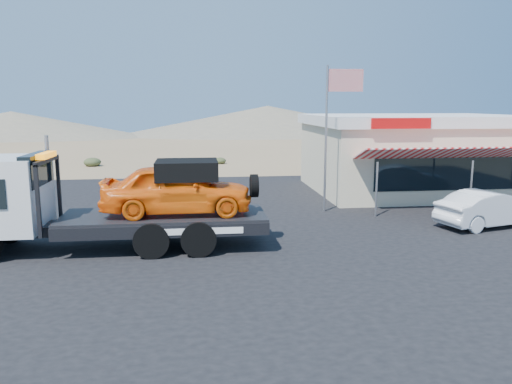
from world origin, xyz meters
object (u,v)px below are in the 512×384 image
Objects in this scene: tow_truck at (108,198)px; jerky_store at (413,153)px; flagpole at (332,122)px; white_sedan at (489,209)px.

tow_truck is 0.87× the size of jerky_store.
jerky_store is at bearing 38.79° from flagpole.
white_sedan is 6.82m from flagpole.
jerky_store is at bearing -18.30° from white_sedan.
white_sedan is 0.39× the size of jerky_store.
tow_truck is 16.51m from jerky_store.
tow_truck reaches higher than white_sedan.
tow_truck is 9.66m from flagpole.
flagpole is at bearing 28.80° from tow_truck.
tow_truck is 13.46m from white_sedan.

